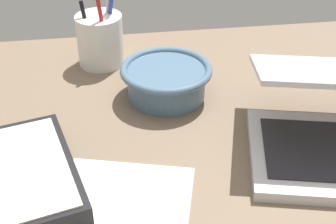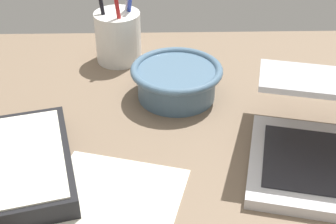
{
  "view_description": "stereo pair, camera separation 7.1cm",
  "coord_description": "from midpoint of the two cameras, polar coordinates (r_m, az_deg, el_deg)",
  "views": [
    {
      "loc": [
        -8.56,
        -51.84,
        49.18
      ],
      "look_at": [
        -0.12,
        6.23,
        9.0
      ],
      "focal_mm": 50.0,
      "sensor_mm": 36.0,
      "label": 1
    },
    {
      "loc": [
        -1.48,
        -52.43,
        49.18
      ],
      "look_at": [
        -0.12,
        6.23,
        9.0
      ],
      "focal_mm": 50.0,
      "sensor_mm": 36.0,
      "label": 2
    }
  ],
  "objects": [
    {
      "name": "desk_top",
      "position": [
        0.71,
        3.1,
        -8.27
      ],
      "size": [
        140.0,
        100.0,
        2.0
      ],
      "primitive_type": "cube",
      "color": "#75604C",
      "rests_on": "ground"
    },
    {
      "name": "bowl",
      "position": [
        0.86,
        3.41,
        3.85
      ],
      "size": [
        16.88,
        16.88,
        6.28
      ],
      "color": "slate",
      "rests_on": "desk_top"
    },
    {
      "name": "pen_cup",
      "position": [
        0.98,
        -4.01,
        9.11
      ],
      "size": [
        9.43,
        9.43,
        16.6
      ],
      "color": "white",
      "rests_on": "desk_top"
    }
  ]
}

